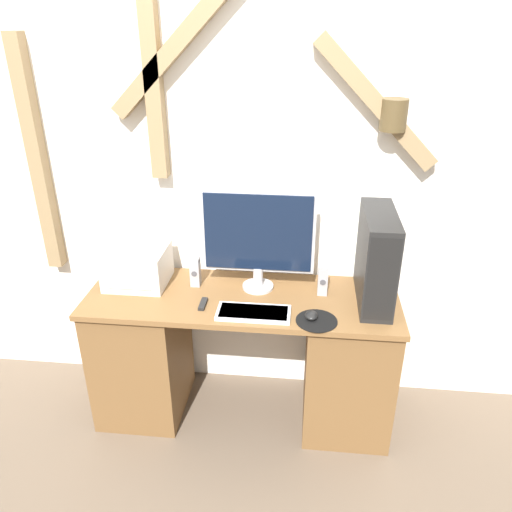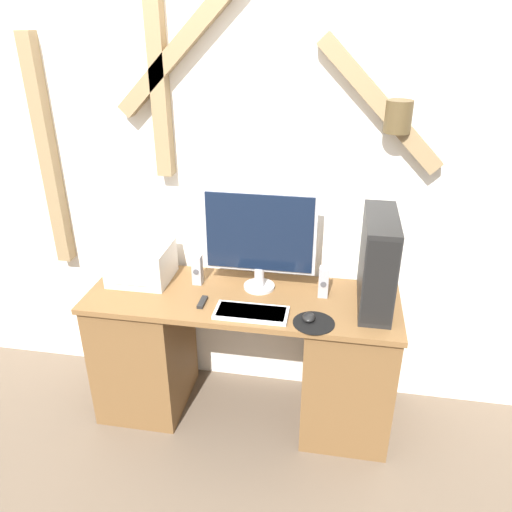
{
  "view_description": "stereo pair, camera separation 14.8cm",
  "coord_description": "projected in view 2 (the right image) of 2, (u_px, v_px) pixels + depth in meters",
  "views": [
    {
      "loc": [
        0.32,
        -1.97,
        2.15
      ],
      "look_at": [
        0.07,
        0.28,
        1.04
      ],
      "focal_mm": 35.0,
      "sensor_mm": 36.0,
      "label": 1
    },
    {
      "loc": [
        0.46,
        -1.95,
        2.15
      ],
      "look_at": [
        0.07,
        0.28,
        1.04
      ],
      "focal_mm": 35.0,
      "sensor_mm": 36.0,
      "label": 2
    }
  ],
  "objects": [
    {
      "name": "ground_plane",
      "position": [
        234.0,
        446.0,
        2.75
      ],
      "size": [
        12.0,
        12.0,
        0.0
      ],
      "primitive_type": "plane",
      "color": "brown"
    },
    {
      "name": "wall_back",
      "position": [
        251.0,
        173.0,
        2.69
      ],
      "size": [
        6.4,
        0.18,
        2.7
      ],
      "color": "white",
      "rests_on": "ground_plane"
    },
    {
      "name": "desk",
      "position": [
        243.0,
        354.0,
        2.82
      ],
      "size": [
        1.66,
        0.57,
        0.79
      ],
      "color": "brown",
      "rests_on": "ground_plane"
    },
    {
      "name": "monitor",
      "position": [
        259.0,
        235.0,
        2.59
      ],
      "size": [
        0.59,
        0.17,
        0.55
      ],
      "color": "#B7B7BC",
      "rests_on": "desk"
    },
    {
      "name": "keyboard",
      "position": [
        251.0,
        313.0,
        2.48
      ],
      "size": [
        0.37,
        0.16,
        0.02
      ],
      "color": "silver",
      "rests_on": "desk"
    },
    {
      "name": "mousepad",
      "position": [
        314.0,
        323.0,
        2.41
      ],
      "size": [
        0.2,
        0.2,
        0.0
      ],
      "color": "black",
      "rests_on": "desk"
    },
    {
      "name": "mouse",
      "position": [
        309.0,
        317.0,
        2.43
      ],
      "size": [
        0.06,
        0.08,
        0.03
      ],
      "color": "black",
      "rests_on": "mousepad"
    },
    {
      "name": "computer_tower",
      "position": [
        378.0,
        262.0,
        2.48
      ],
      "size": [
        0.16,
        0.47,
        0.48
      ],
      "color": "black",
      "rests_on": "desk"
    },
    {
      "name": "printer",
      "position": [
        141.0,
        263.0,
        2.77
      ],
      "size": [
        0.33,
        0.3,
        0.21
      ],
      "color": "beige",
      "rests_on": "desk"
    },
    {
      "name": "speaker_left",
      "position": [
        197.0,
        270.0,
        2.74
      ],
      "size": [
        0.05,
        0.06,
        0.17
      ],
      "color": "#99999E",
      "rests_on": "desk"
    },
    {
      "name": "speaker_right",
      "position": [
        324.0,
        282.0,
        2.61
      ],
      "size": [
        0.05,
        0.06,
        0.17
      ],
      "color": "#99999E",
      "rests_on": "desk"
    },
    {
      "name": "remote_control",
      "position": [
        202.0,
        302.0,
        2.58
      ],
      "size": [
        0.03,
        0.11,
        0.02
      ],
      "color": "black",
      "rests_on": "desk"
    }
  ]
}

